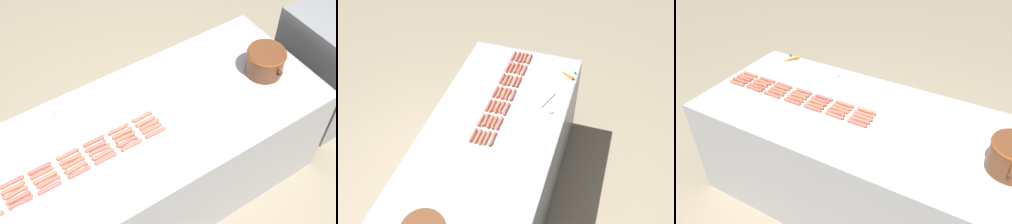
{
  "view_description": "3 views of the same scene",
  "coord_description": "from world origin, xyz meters",
  "views": [
    {
      "loc": [
        1.59,
        -0.88,
        3.14
      ],
      "look_at": [
        0.07,
        0.11,
        0.97
      ],
      "focal_mm": 47.7,
      "sensor_mm": 36.0,
      "label": 1
    },
    {
      "loc": [
        -0.81,
        2.06,
        3.27
      ],
      "look_at": [
        -0.08,
        -0.24,
        0.97
      ],
      "focal_mm": 45.43,
      "sensor_mm": 36.0,
      "label": 2
    },
    {
      "loc": [
        1.68,
        0.76,
        2.23
      ],
      "look_at": [
        0.03,
        -0.16,
        0.86
      ],
      "focal_mm": 35.39,
      "sensor_mm": 36.0,
      "label": 3
    }
  ],
  "objects": [
    {
      "name": "hot_dog_13",
      "position": [
        -0.0,
        -0.02,
        0.88
      ],
      "size": [
        0.03,
        0.15,
        0.03
      ],
      "color": "#C46651",
      "rests_on": "griddle_counter"
    },
    {
      "name": "hot_dog_11",
      "position": [
        -0.0,
        -0.38,
        0.88
      ],
      "size": [
        0.03,
        0.15,
        0.03
      ],
      "color": "#CB5B4D",
      "rests_on": "griddle_counter"
    },
    {
      "name": "griddle_counter",
      "position": [
        0.0,
        0.0,
        0.43
      ],
      "size": [
        1.05,
        2.47,
        0.86
      ],
      "color": "#9EA0A5",
      "rests_on": "ground_plane"
    },
    {
      "name": "hot_dog_26",
      "position": [
        0.07,
        -0.2,
        0.88
      ],
      "size": [
        0.04,
        0.15,
        0.03
      ],
      "color": "#C95D4E",
      "rests_on": "griddle_counter"
    },
    {
      "name": "hot_dog_6",
      "position": [
        -0.05,
        -0.02,
        0.88
      ],
      "size": [
        0.03,
        0.15,
        0.03
      ],
      "color": "#C16549",
      "rests_on": "griddle_counter"
    },
    {
      "name": "hot_dog_10",
      "position": [
        -0.0,
        -0.55,
        0.88
      ],
      "size": [
        0.03,
        0.15,
        0.03
      ],
      "color": "#BF6348",
      "rests_on": "griddle_counter"
    },
    {
      "name": "hot_dog_33",
      "position": [
        0.11,
        -0.19,
        0.88
      ],
      "size": [
        0.03,
        0.15,
        0.03
      ],
      "color": "#C1654C",
      "rests_on": "griddle_counter"
    },
    {
      "name": "hot_dog_23",
      "position": [
        0.07,
        -0.73,
        0.88
      ],
      "size": [
        0.03,
        0.15,
        0.03
      ],
      "color": "#C75E48",
      "rests_on": "griddle_counter"
    },
    {
      "name": "hot_dog_19",
      "position": [
        0.03,
        -0.19,
        0.88
      ],
      "size": [
        0.03,
        0.15,
        0.03
      ],
      "color": "#C5684A",
      "rests_on": "griddle_counter"
    },
    {
      "name": "hot_dog_15",
      "position": [
        0.03,
        -0.92,
        0.88
      ],
      "size": [
        0.03,
        0.15,
        0.03
      ],
      "color": "#C3664B",
      "rests_on": "griddle_counter"
    },
    {
      "name": "hot_dog_32",
      "position": [
        0.11,
        -0.37,
        0.88
      ],
      "size": [
        0.03,
        0.15,
        0.03
      ],
      "color": "#CA5E4D",
      "rests_on": "griddle_counter"
    },
    {
      "name": "hot_dog_2",
      "position": [
        -0.04,
        -0.74,
        0.88
      ],
      "size": [
        0.03,
        0.15,
        0.03
      ],
      "color": "#C85A4A",
      "rests_on": "griddle_counter"
    },
    {
      "name": "hot_dog_31",
      "position": [
        0.11,
        -0.55,
        0.88
      ],
      "size": [
        0.03,
        0.15,
        0.03
      ],
      "color": "#CC5B4C",
      "rests_on": "griddle_counter"
    },
    {
      "name": "hot_dog_4",
      "position": [
        -0.04,
        -0.37,
        0.88
      ],
      "size": [
        0.03,
        0.15,
        0.03
      ],
      "color": "#C0594F",
      "rests_on": "griddle_counter"
    },
    {
      "name": "hot_dog_3",
      "position": [
        -0.04,
        -0.55,
        0.88
      ],
      "size": [
        0.03,
        0.15,
        0.03
      ],
      "color": "#BF604E",
      "rests_on": "griddle_counter"
    },
    {
      "name": "hot_dog_8",
      "position": [
        -0.0,
        -0.92,
        0.88
      ],
      "size": [
        0.03,
        0.15,
        0.03
      ],
      "color": "#CC6748",
      "rests_on": "griddle_counter"
    },
    {
      "name": "hot_dog_30",
      "position": [
        0.11,
        -0.74,
        0.88
      ],
      "size": [
        0.03,
        0.15,
        0.03
      ],
      "color": "#C35D50",
      "rests_on": "griddle_counter"
    },
    {
      "name": "hot_dog_21",
      "position": [
        0.07,
        -1.09,
        0.88
      ],
      "size": [
        0.03,
        0.15,
        0.03
      ],
      "color": "#BF5E4D",
      "rests_on": "griddle_counter"
    },
    {
      "name": "hot_dog_12",
      "position": [
        -0.0,
        -0.19,
        0.88
      ],
      "size": [
        0.03,
        0.15,
        0.03
      ],
      "color": "#C66449",
      "rests_on": "griddle_counter"
    },
    {
      "name": "hot_dog_24",
      "position": [
        0.07,
        -0.55,
        0.88
      ],
      "size": [
        0.04,
        0.15,
        0.03
      ],
      "color": "#C96348",
      "rests_on": "griddle_counter"
    },
    {
      "name": "hot_dog_7",
      "position": [
        -0.0,
        -1.09,
        0.88
      ],
      "size": [
        0.03,
        0.15,
        0.03
      ],
      "color": "#C26648",
      "rests_on": "griddle_counter"
    },
    {
      "name": "hot_dog_5",
      "position": [
        -0.04,
        -0.2,
        0.88
      ],
      "size": [
        0.03,
        0.15,
        0.03
      ],
      "color": "#C95E4A",
      "rests_on": "griddle_counter"
    },
    {
      "name": "hot_dog_25",
      "position": [
        0.08,
        -0.37,
        0.88
      ],
      "size": [
        0.03,
        0.15,
        0.03
      ],
      "color": "#C16550",
      "rests_on": "griddle_counter"
    },
    {
      "name": "hot_dog_16",
      "position": [
        0.04,
        -0.73,
        0.88
      ],
      "size": [
        0.03,
        0.15,
        0.03
      ],
      "color": "#C76648",
      "rests_on": "griddle_counter"
    },
    {
      "name": "ground_plane",
      "position": [
        0.0,
        0.0,
        0.0
      ],
      "size": [
        20.0,
        20.0,
        0.0
      ],
      "primitive_type": "plane",
      "color": "gray"
    },
    {
      "name": "hot_dog_14",
      "position": [
        0.03,
        -1.09,
        0.88
      ],
      "size": [
        0.03,
        0.15,
        0.03
      ],
      "color": "#BF5C49",
      "rests_on": "griddle_counter"
    },
    {
      "name": "hot_dog_17",
      "position": [
        0.03,
        -0.55,
        0.88
      ],
      "size": [
        0.03,
        0.15,
        0.03
      ],
      "color": "#CE6348",
      "rests_on": "griddle_counter"
    },
    {
      "name": "hot_dog_34",
      "position": [
        0.11,
        -0.01,
        0.88
      ],
      "size": [
        0.03,
        0.15,
        0.03
      ],
      "color": "#C95D4D",
      "rests_on": "griddle_counter"
    },
    {
      "name": "hot_dog_18",
      "position": [
        0.03,
        -0.37,
        0.88
      ],
      "size": [
        0.04,
        0.15,
        0.03
      ],
      "color": "#CA674A",
      "rests_on": "griddle_counter"
    },
    {
      "name": "hot_dog_20",
      "position": [
        0.03,
        -0.01,
        0.88
      ],
      "size": [
        0.03,
        0.15,
        0.03
      ],
      "color": "#CD674B",
      "rests_on": "griddle_counter"
    },
    {
      "name": "hot_dog_1",
      "position": [
        -0.04,
        -0.91,
        0.88
      ],
      "size": [
        0.03,
        0.15,
        0.03
      ],
      "color": "#CD5F4F",
      "rests_on": "griddle_counter"
    },
    {
      "name": "hot_dog_0",
      "position": [
        -0.04,
        -1.09,
        0.88
      ],
      "size": [
        0.03,
        0.15,
        0.03
      ],
      "color": "#C26147",
      "rests_on": "griddle_counter"
    },
    {
      "name": "hot_dog_9",
      "position": [
        -0.01,
        -0.74,
        0.88
      ],
      "size": [
        0.03,
        0.15,
        0.03
      ],
      "color": "#CE6448",
      "rests_on": "griddle_counter"
    },
    {
      "name": "hot_dog_22",
      "position": [
        0.08,
        -0.91,
        0.88
      ],
      "size": [
        0.03,
        0.15,
        0.03
      ],
      "color": "#C65A4B",
      "rests_on": "griddle_counter"
    },
    {
      "name": "hot_dog_27",
      "position": [
        0.07,
        -0.01,
        0.88
      ],
      "size": [
        0.03,
        0.15,
        0.03
      ],
      "color": "#CA674F",
      "rests_on": "griddle_counter"
    },
    {
      "name": "carrot",
      "position": [
        -0.43,
        -0.97,
        0.88
      ],
      "size": [
        0.16,
        0.12,
        0.03
      ],
      "color": "orange",
      "rests_on": "griddle_counter"
    },
    {
      "name": "serving_spoon",
      "position": [
        -0.38,
        -0.5,
        0.87
      ],
      "size": [
        0.12,
        0.27,
        0.02
      ],
      "color": "#B7B7BC",
      "rests_on": "griddle_counter"
    },
    {
      "name": "hot_dog_29",
      "position": [
        0.11,
        -0.91,
        0.88
      ],
      "size": [
        0.04,
        0.15,
        0.03
      ],
      "color": "#BF5A4B",
      "rests_on": "griddle_counter"
    },
    {
      "name": "hot_dog_28",
      "position": [
        0.11,
        -1.09,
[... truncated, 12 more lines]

